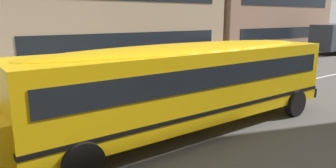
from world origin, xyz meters
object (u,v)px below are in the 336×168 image
(parked_car_red_mid_block, at_px, (274,52))
(parked_car_black_near_corner, at_px, (202,60))
(box_truck, at_px, (335,38))
(school_bus, at_px, (184,80))

(parked_car_red_mid_block, bearing_deg, parked_car_black_near_corner, 178.95)
(parked_car_black_near_corner, xyz_separation_m, box_truck, (17.94, 0.50, 0.70))
(parked_car_black_near_corner, xyz_separation_m, parked_car_red_mid_block, (7.55, 0.05, 0.00))
(box_truck, bearing_deg, parked_car_red_mid_block, -178.38)
(box_truck, bearing_deg, parked_car_black_near_corner, -179.29)
(school_bus, distance_m, box_truck, 26.37)
(school_bus, bearing_deg, box_truck, -162.77)
(school_bus, xyz_separation_m, parked_car_red_mid_block, (14.84, 7.23, -0.77))
(school_bus, relative_size, parked_car_red_mid_block, 3.09)
(school_bus, height_order, parked_car_red_mid_block, school_bus)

